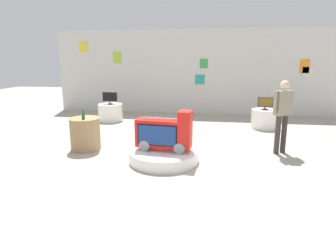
{
  "coord_description": "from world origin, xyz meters",
  "views": [
    {
      "loc": [
        0.62,
        -5.89,
        2.14
      ],
      "look_at": [
        -0.28,
        0.25,
        0.85
      ],
      "focal_mm": 29.36,
      "sensor_mm": 36.0,
      "label": 1
    }
  ],
  "objects_px": {
    "tv_on_left_rear": "(265,103)",
    "bottle_on_side_table": "(83,115)",
    "display_pedestal_center_rear": "(110,112)",
    "shopper_browsing_near_truck": "(283,111)",
    "main_display_pedestal": "(164,155)",
    "side_table_round": "(85,133)",
    "display_pedestal_left_rear": "(264,119)",
    "novelty_firetruck_tv": "(165,134)",
    "tv_on_center_rear": "(110,97)"
  },
  "relations": [
    {
      "from": "display_pedestal_left_rear",
      "to": "novelty_firetruck_tv",
      "type": "bearing_deg",
      "value": -128.33
    },
    {
      "from": "main_display_pedestal",
      "to": "side_table_round",
      "type": "bearing_deg",
      "value": 165.66
    },
    {
      "from": "side_table_round",
      "to": "bottle_on_side_table",
      "type": "height_order",
      "value": "bottle_on_side_table"
    },
    {
      "from": "tv_on_left_rear",
      "to": "bottle_on_side_table",
      "type": "bearing_deg",
      "value": -147.33
    },
    {
      "from": "display_pedestal_center_rear",
      "to": "shopper_browsing_near_truck",
      "type": "relative_size",
      "value": 0.51
    },
    {
      "from": "tv_on_center_rear",
      "to": "bottle_on_side_table",
      "type": "xyz_separation_m",
      "value": [
        0.58,
        -3.36,
        0.03
      ]
    },
    {
      "from": "tv_on_left_rear",
      "to": "side_table_round",
      "type": "xyz_separation_m",
      "value": [
        -4.75,
        -2.89,
        -0.42
      ]
    },
    {
      "from": "novelty_firetruck_tv",
      "to": "display_pedestal_left_rear",
      "type": "height_order",
      "value": "novelty_firetruck_tv"
    },
    {
      "from": "side_table_round",
      "to": "main_display_pedestal",
      "type": "bearing_deg",
      "value": -14.34
    },
    {
      "from": "novelty_firetruck_tv",
      "to": "display_pedestal_center_rear",
      "type": "relative_size",
      "value": 1.4
    },
    {
      "from": "novelty_firetruck_tv",
      "to": "side_table_round",
      "type": "bearing_deg",
      "value": 165.57
    },
    {
      "from": "side_table_round",
      "to": "tv_on_left_rear",
      "type": "bearing_deg",
      "value": 31.31
    },
    {
      "from": "main_display_pedestal",
      "to": "display_pedestal_left_rear",
      "type": "distance_m",
      "value": 4.37
    },
    {
      "from": "tv_on_left_rear",
      "to": "display_pedestal_left_rear",
      "type": "bearing_deg",
      "value": 89.21
    },
    {
      "from": "tv_on_left_rear",
      "to": "bottle_on_side_table",
      "type": "distance_m",
      "value": 5.6
    },
    {
      "from": "tv_on_left_rear",
      "to": "tv_on_center_rear",
      "type": "distance_m",
      "value": 5.3
    },
    {
      "from": "display_pedestal_center_rear",
      "to": "shopper_browsing_near_truck",
      "type": "height_order",
      "value": "shopper_browsing_near_truck"
    },
    {
      "from": "tv_on_left_rear",
      "to": "bottle_on_side_table",
      "type": "xyz_separation_m",
      "value": [
        -4.71,
        -3.02,
        0.06
      ]
    },
    {
      "from": "tv_on_left_rear",
      "to": "side_table_round",
      "type": "bearing_deg",
      "value": -148.69
    },
    {
      "from": "bottle_on_side_table",
      "to": "novelty_firetruck_tv",
      "type": "bearing_deg",
      "value": -11.15
    },
    {
      "from": "bottle_on_side_table",
      "to": "shopper_browsing_near_truck",
      "type": "relative_size",
      "value": 0.14
    },
    {
      "from": "display_pedestal_center_rear",
      "to": "side_table_round",
      "type": "relative_size",
      "value": 1.11
    },
    {
      "from": "novelty_firetruck_tv",
      "to": "tv_on_left_rear",
      "type": "xyz_separation_m",
      "value": [
        2.7,
        3.42,
        0.22
      ]
    },
    {
      "from": "display_pedestal_left_rear",
      "to": "shopper_browsing_near_truck",
      "type": "height_order",
      "value": "shopper_browsing_near_truck"
    },
    {
      "from": "main_display_pedestal",
      "to": "shopper_browsing_near_truck",
      "type": "bearing_deg",
      "value": 19.1
    },
    {
      "from": "main_display_pedestal",
      "to": "novelty_firetruck_tv",
      "type": "height_order",
      "value": "novelty_firetruck_tv"
    },
    {
      "from": "tv_on_center_rear",
      "to": "main_display_pedestal",
      "type": "bearing_deg",
      "value": -55.67
    },
    {
      "from": "novelty_firetruck_tv",
      "to": "bottle_on_side_table",
      "type": "height_order",
      "value": "novelty_firetruck_tv"
    },
    {
      "from": "side_table_round",
      "to": "bottle_on_side_table",
      "type": "bearing_deg",
      "value": -72.59
    },
    {
      "from": "bottle_on_side_table",
      "to": "tv_on_left_rear",
      "type": "bearing_deg",
      "value": 32.67
    },
    {
      "from": "main_display_pedestal",
      "to": "shopper_browsing_near_truck",
      "type": "xyz_separation_m",
      "value": [
        2.62,
        0.91,
        0.88
      ]
    },
    {
      "from": "display_pedestal_center_rear",
      "to": "shopper_browsing_near_truck",
      "type": "bearing_deg",
      "value": -28.8
    },
    {
      "from": "main_display_pedestal",
      "to": "novelty_firetruck_tv",
      "type": "distance_m",
      "value": 0.48
    },
    {
      "from": "tv_on_left_rear",
      "to": "tv_on_center_rear",
      "type": "height_order",
      "value": "tv_on_center_rear"
    },
    {
      "from": "bottle_on_side_table",
      "to": "shopper_browsing_near_truck",
      "type": "distance_m",
      "value": 4.63
    },
    {
      "from": "novelty_firetruck_tv",
      "to": "display_pedestal_left_rear",
      "type": "xyz_separation_m",
      "value": [
        2.71,
        3.42,
        -0.3
      ]
    },
    {
      "from": "novelty_firetruck_tv",
      "to": "tv_on_left_rear",
      "type": "relative_size",
      "value": 2.57
    },
    {
      "from": "bottle_on_side_table",
      "to": "shopper_browsing_near_truck",
      "type": "bearing_deg",
      "value": 6.46
    },
    {
      "from": "main_display_pedestal",
      "to": "tv_on_center_rear",
      "type": "height_order",
      "value": "tv_on_center_rear"
    },
    {
      "from": "main_display_pedestal",
      "to": "bottle_on_side_table",
      "type": "bearing_deg",
      "value": 168.98
    },
    {
      "from": "side_table_round",
      "to": "display_pedestal_left_rear",
      "type": "bearing_deg",
      "value": 31.34
    },
    {
      "from": "side_table_round",
      "to": "bottle_on_side_table",
      "type": "relative_size",
      "value": 3.36
    },
    {
      "from": "novelty_firetruck_tv",
      "to": "display_pedestal_left_rear",
      "type": "bearing_deg",
      "value": 51.67
    },
    {
      "from": "tv_on_left_rear",
      "to": "side_table_round",
      "type": "height_order",
      "value": "tv_on_left_rear"
    },
    {
      "from": "tv_on_left_rear",
      "to": "novelty_firetruck_tv",
      "type": "bearing_deg",
      "value": -128.37
    },
    {
      "from": "shopper_browsing_near_truck",
      "to": "side_table_round",
      "type": "bearing_deg",
      "value": -175.2
    },
    {
      "from": "display_pedestal_center_rear",
      "to": "bottle_on_side_table",
      "type": "bearing_deg",
      "value": -80.26
    },
    {
      "from": "main_display_pedestal",
      "to": "display_pedestal_center_rear",
      "type": "distance_m",
      "value": 4.55
    },
    {
      "from": "novelty_firetruck_tv",
      "to": "side_table_round",
      "type": "height_order",
      "value": "novelty_firetruck_tv"
    },
    {
      "from": "display_pedestal_left_rear",
      "to": "bottle_on_side_table",
      "type": "relative_size",
      "value": 3.5
    }
  ]
}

